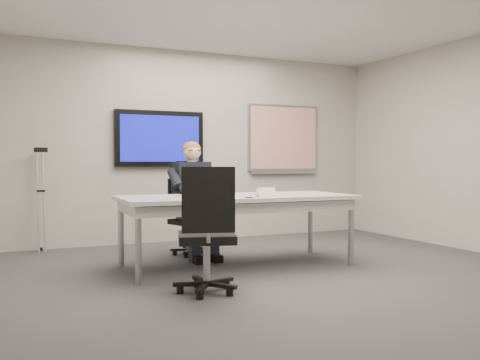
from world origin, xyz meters
name	(u,v)px	position (x,y,z in m)	size (l,w,h in m)	color
floor	(295,280)	(0.00, 0.00, 0.00)	(6.00, 6.00, 0.02)	#39393B
wall_back	(191,146)	(0.00, 3.00, 1.40)	(6.00, 0.02, 2.80)	#A9A399
conference_table	(237,204)	(-0.22, 0.88, 0.70)	(2.61, 1.17, 0.79)	silver
tv_display	(160,139)	(-0.50, 2.95, 1.50)	(1.30, 0.09, 0.80)	black
whiteboard	(283,139)	(1.55, 2.97, 1.53)	(1.25, 0.08, 1.10)	#92949A
office_chair_far	(189,231)	(-0.46, 1.83, 0.30)	(0.57, 0.57, 0.96)	black
office_chair_near	(207,254)	(-0.98, -0.14, 0.35)	(0.68, 0.68, 1.13)	black
seated_person	(197,211)	(-0.45, 1.58, 0.57)	(0.46, 0.79, 1.42)	#1E2232
crutch	(41,199)	(-2.13, 2.82, 0.69)	(0.18, 0.27, 1.38)	#B6B8BE
laptop	(209,190)	(-0.47, 1.12, 0.85)	(0.40, 0.41, 0.24)	#B8B8BA
name_tent	(266,192)	(-0.02, 0.57, 0.84)	(0.25, 0.07, 0.10)	white
pen	(249,197)	(-0.28, 0.47, 0.80)	(0.01, 0.01, 0.15)	black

